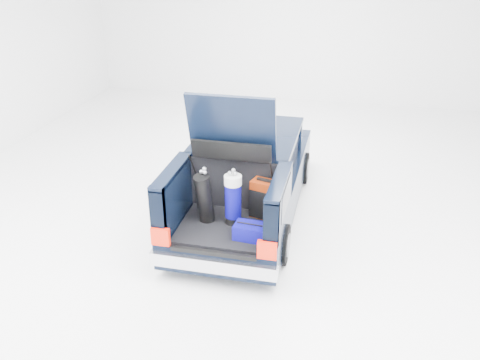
% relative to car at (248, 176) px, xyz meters
% --- Properties ---
extents(ground, '(14.00, 14.00, 0.00)m').
position_rel_car_xyz_m(ground, '(0.00, -0.11, -0.67)').
color(ground, white).
rests_on(ground, ground).
extents(car, '(1.87, 4.65, 2.47)m').
position_rel_car_xyz_m(car, '(0.00, 0.00, 0.00)').
color(car, black).
rests_on(car, ground).
extents(red_suitcase, '(0.42, 0.33, 0.62)m').
position_rel_car_xyz_m(red_suitcase, '(0.50, -1.19, 0.22)').
color(red_suitcase, '#6A1B03').
rests_on(red_suitcase, car).
extents(black_golf_bag, '(0.34, 0.41, 0.86)m').
position_rel_car_xyz_m(black_golf_bag, '(-0.32, -1.54, 0.31)').
color(black_golf_bag, black).
rests_on(black_golf_bag, car).
extents(blue_golf_bag, '(0.29, 0.29, 0.86)m').
position_rel_car_xyz_m(blue_golf_bag, '(0.09, -1.46, 0.31)').
color(blue_golf_bag, black).
rests_on(blue_golf_bag, car).
extents(blue_duffel, '(0.46, 0.32, 0.23)m').
position_rel_car_xyz_m(blue_duffel, '(0.43, -1.83, 0.03)').
color(blue_duffel, '#08046D').
rests_on(blue_duffel, car).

